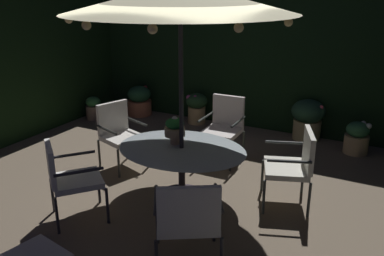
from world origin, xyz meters
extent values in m
cube|color=brown|center=(0.00, 0.00, -0.01)|extent=(7.48, 6.65, 0.02)
cube|color=black|center=(0.00, 3.18, 1.27)|extent=(7.48, 0.30, 2.55)
cylinder|color=#322930|center=(0.18, -0.13, 0.01)|extent=(0.62, 0.62, 0.03)
cylinder|color=#322930|center=(0.18, -0.13, 0.34)|extent=(0.09, 0.09, 0.68)
ellipsoid|color=#9EABB0|center=(0.18, -0.13, 0.69)|extent=(1.72, 1.37, 0.03)
cylinder|color=#2B292C|center=(0.18, -0.13, 1.25)|extent=(0.06, 0.06, 2.50)
sphere|color=#F9DB8C|center=(1.44, -0.08, 2.33)|extent=(0.09, 0.09, 0.09)
sphere|color=#F9DB8C|center=(1.19, 0.63, 2.33)|extent=(0.09, 0.09, 0.09)
sphere|color=#F9DB8C|center=(0.58, 1.06, 2.33)|extent=(0.09, 0.09, 0.09)
sphere|color=#F9DB8C|center=(-0.22, 1.07, 2.33)|extent=(0.09, 0.09, 0.09)
sphere|color=#F9DB8C|center=(-0.81, 0.66, 2.33)|extent=(0.09, 0.09, 0.09)
sphere|color=#F9DB8C|center=(-1.08, -0.19, 2.33)|extent=(0.09, 0.09, 0.09)
sphere|color=#F9DB8C|center=(-0.84, -0.88, 2.33)|extent=(0.09, 0.09, 0.09)
sphere|color=#F9DB8C|center=(-0.17, -1.35, 2.33)|extent=(0.09, 0.09, 0.09)
sphere|color=#F9DB8C|center=(0.57, -1.33, 2.33)|extent=(0.09, 0.09, 0.09)
sphere|color=#F9DB8C|center=(1.20, -0.87, 2.33)|extent=(0.09, 0.09, 0.09)
cylinder|color=tan|center=(0.03, -0.05, 0.77)|extent=(0.12, 0.12, 0.12)
cylinder|color=tan|center=(0.03, -0.05, 0.88)|extent=(0.27, 0.27, 0.11)
ellipsoid|color=#1F652A|center=(0.03, -0.05, 0.99)|extent=(0.24, 0.24, 0.15)
sphere|color=silver|center=(0.03, -0.05, 1.05)|extent=(0.09, 0.09, 0.09)
cylinder|color=#2B302E|center=(1.29, -0.05, 0.23)|extent=(0.04, 0.04, 0.46)
cylinder|color=#2B302E|center=(1.07, 0.53, 0.23)|extent=(0.04, 0.04, 0.46)
cylinder|color=#2B302E|center=(1.79, 0.14, 0.23)|extent=(0.04, 0.04, 0.46)
cylinder|color=#2B302E|center=(1.58, 0.72, 0.23)|extent=(0.04, 0.04, 0.46)
cube|color=silver|center=(1.43, 0.33, 0.49)|extent=(0.71, 0.75, 0.07)
cube|color=silver|center=(1.67, 0.42, 0.76)|extent=(0.26, 0.58, 0.47)
cylinder|color=#2B302E|center=(1.54, 0.04, 0.73)|extent=(0.50, 0.22, 0.04)
cylinder|color=#2B302E|center=(1.32, 0.63, 0.73)|extent=(0.50, 0.22, 0.04)
cylinder|color=#2B312C|center=(0.43, 0.92, 0.23)|extent=(0.04, 0.04, 0.46)
cylinder|color=#2B312C|center=(-0.12, 0.91, 0.23)|extent=(0.04, 0.04, 0.46)
cylinder|color=#2B312C|center=(0.42, 1.50, 0.23)|extent=(0.04, 0.04, 0.46)
cylinder|color=#2B312C|center=(-0.14, 1.49, 0.23)|extent=(0.04, 0.04, 0.46)
cube|color=silver|center=(0.15, 1.21, 0.49)|extent=(0.55, 0.58, 0.07)
cube|color=silver|center=(0.14, 1.48, 0.77)|extent=(0.53, 0.07, 0.50)
cylinder|color=#2B312C|center=(0.42, 1.21, 0.70)|extent=(0.05, 0.56, 0.04)
cylinder|color=#2B312C|center=(-0.13, 1.20, 0.70)|extent=(0.05, 0.56, 0.04)
cylinder|color=#2E302B|center=(-0.75, 0.47, 0.22)|extent=(0.04, 0.04, 0.44)
cylinder|color=#2E302B|center=(-0.93, -0.06, 0.22)|extent=(0.04, 0.04, 0.44)
cylinder|color=#2E302B|center=(-1.26, 0.64, 0.22)|extent=(0.04, 0.04, 0.44)
cylinder|color=#2E302B|center=(-1.43, 0.11, 0.22)|extent=(0.04, 0.04, 0.44)
cube|color=silver|center=(-1.09, 0.29, 0.48)|extent=(0.67, 0.68, 0.07)
cube|color=silver|center=(-1.33, 0.37, 0.75)|extent=(0.22, 0.52, 0.48)
cylinder|color=#2E302B|center=(-1.01, 0.55, 0.68)|extent=(0.50, 0.20, 0.04)
cylinder|color=#2E302B|center=(-1.18, 0.03, 0.68)|extent=(0.50, 0.20, 0.04)
cylinder|color=#2D2C30|center=(-0.70, -0.78, 0.23)|extent=(0.04, 0.04, 0.46)
cylinder|color=#2D2C30|center=(-0.28, -1.12, 0.23)|extent=(0.04, 0.04, 0.46)
cylinder|color=#2D2C30|center=(-1.06, -1.22, 0.23)|extent=(0.04, 0.04, 0.46)
cylinder|color=#2D2C30|center=(-0.64, -1.56, 0.23)|extent=(0.04, 0.04, 0.46)
cube|color=silver|center=(-0.67, -1.17, 0.49)|extent=(0.76, 0.77, 0.07)
cube|color=silver|center=(-0.84, -1.38, 0.75)|extent=(0.44, 0.37, 0.45)
cylinder|color=#2D2C30|center=(-0.88, -1.00, 0.72)|extent=(0.37, 0.45, 0.04)
cylinder|color=#2D2C30|center=(-0.46, -1.34, 0.72)|extent=(0.37, 0.45, 0.04)
cylinder|color=#2D2D2E|center=(0.46, -1.18, 0.22)|extent=(0.04, 0.04, 0.43)
cylinder|color=#2D2D2E|center=(0.99, -0.86, 0.22)|extent=(0.04, 0.04, 0.43)
cube|color=silver|center=(0.88, -1.27, 0.47)|extent=(0.82, 0.81, 0.07)
cube|color=silver|center=(1.03, -1.51, 0.74)|extent=(0.54, 0.36, 0.47)
cylinder|color=#2D2D2E|center=(0.61, -1.43, 0.70)|extent=(0.33, 0.50, 0.04)
cylinder|color=#2D2D2E|center=(1.14, -1.11, 0.70)|extent=(0.33, 0.50, 0.04)
cylinder|color=#313230|center=(-0.34, -2.06, 0.14)|extent=(0.03, 0.03, 0.29)
cylinder|color=tan|center=(2.03, 2.57, 0.16)|extent=(0.40, 0.40, 0.31)
ellipsoid|color=#306A3C|center=(2.03, 2.57, 0.42)|extent=(0.37, 0.37, 0.26)
sphere|color=silver|center=(2.18, 2.57, 0.50)|extent=(0.10, 0.10, 0.10)
sphere|color=silver|center=(2.09, 2.71, 0.49)|extent=(0.09, 0.09, 0.09)
sphere|color=beige|center=(1.96, 2.66, 0.46)|extent=(0.10, 0.10, 0.10)
sphere|color=silver|center=(1.89, 2.60, 0.44)|extent=(0.09, 0.09, 0.09)
sphere|color=silver|center=(1.99, 2.49, 0.46)|extent=(0.11, 0.11, 0.11)
sphere|color=beige|center=(2.09, 2.51, 0.44)|extent=(0.10, 0.10, 0.10)
cylinder|color=tan|center=(1.13, 2.87, 0.18)|extent=(0.50, 0.50, 0.37)
ellipsoid|color=#24482E|center=(1.13, 2.87, 0.53)|extent=(0.60, 0.60, 0.42)
sphere|color=#E75762|center=(1.36, 2.80, 0.65)|extent=(0.08, 0.08, 0.08)
sphere|color=#E74779|center=(1.15, 3.10, 0.61)|extent=(0.06, 0.06, 0.06)
sphere|color=#E36069|center=(0.94, 2.82, 0.55)|extent=(0.08, 0.08, 0.08)
sphere|color=#D14B7F|center=(1.17, 2.67, 0.56)|extent=(0.08, 0.08, 0.08)
cylinder|color=#886B56|center=(-3.15, 1.98, 0.14)|extent=(0.32, 0.32, 0.28)
ellipsoid|color=#307036|center=(-3.15, 1.98, 0.37)|extent=(0.31, 0.31, 0.21)
sphere|color=red|center=(-3.05, 1.98, 0.38)|extent=(0.09, 0.09, 0.09)
sphere|color=#CB2641|center=(-3.20, 2.08, 0.39)|extent=(0.07, 0.07, 0.07)
sphere|color=#C41E41|center=(-3.20, 1.90, 0.40)|extent=(0.08, 0.08, 0.08)
cylinder|color=#B16344|center=(-2.45, 2.67, 0.16)|extent=(0.52, 0.52, 0.32)
ellipsoid|color=#1F4A2B|center=(-2.45, 2.67, 0.46)|extent=(0.50, 0.50, 0.35)
sphere|color=red|center=(-2.29, 2.72, 0.49)|extent=(0.09, 0.09, 0.09)
sphere|color=red|center=(-2.40, 2.85, 0.57)|extent=(0.09, 0.09, 0.09)
sphere|color=#DF1F42|center=(-2.59, 2.68, 0.49)|extent=(0.07, 0.07, 0.07)
sphere|color=red|center=(-2.48, 2.56, 0.55)|extent=(0.10, 0.10, 0.10)
cylinder|color=tan|center=(-1.09, 2.74, 0.17)|extent=(0.36, 0.36, 0.35)
ellipsoid|color=#224322|center=(-1.09, 2.74, 0.47)|extent=(0.43, 0.43, 0.30)
sphere|color=#AE4176|center=(-0.94, 2.74, 0.52)|extent=(0.08, 0.08, 0.08)
sphere|color=#AE417E|center=(-1.05, 2.85, 0.53)|extent=(0.09, 0.09, 0.09)
sphere|color=#A9458D|center=(-1.20, 2.88, 0.49)|extent=(0.10, 0.10, 0.10)
sphere|color=#A34577|center=(-1.22, 2.66, 0.54)|extent=(0.11, 0.11, 0.11)
sphere|color=#AD2C7B|center=(-1.07, 2.64, 0.57)|extent=(0.08, 0.08, 0.08)
camera|label=1|loc=(2.61, -4.45, 2.70)|focal=38.66mm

